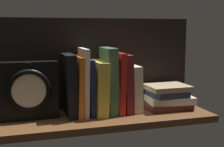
{
  "coord_description": "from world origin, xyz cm",
  "views": [
    {
      "loc": [
        -30.06,
        -107.59,
        31.85
      ],
      "look_at": [
        4.1,
        3.52,
        14.97
      ],
      "focal_mm": 49.73,
      "sensor_mm": 36.0,
      "label": 1
    }
  ],
  "objects_px": {
    "book_cream_twain": "(133,88)",
    "book_stack_side": "(168,97)",
    "book_maroon_dawkins": "(124,83)",
    "book_black_skeptic": "(70,85)",
    "book_yellow_seinlanguage": "(98,87)",
    "framed_clock": "(29,91)",
    "book_red_requiem": "(117,82)",
    "book_orange_pandolfini": "(78,86)",
    "book_white_catcher": "(83,82)",
    "book_green_romantic": "(109,80)",
    "book_navy_bierce": "(89,87)"
  },
  "relations": [
    {
      "from": "book_cream_twain",
      "to": "book_stack_side",
      "type": "xyz_separation_m",
      "value": [
        0.14,
        -0.02,
        -0.04
      ]
    },
    {
      "from": "book_maroon_dawkins",
      "to": "book_black_skeptic",
      "type": "bearing_deg",
      "value": 180.0
    },
    {
      "from": "book_black_skeptic",
      "to": "book_stack_side",
      "type": "xyz_separation_m",
      "value": [
        0.39,
        -0.02,
        -0.07
      ]
    },
    {
      "from": "book_yellow_seinlanguage",
      "to": "book_cream_twain",
      "type": "height_order",
      "value": "book_yellow_seinlanguage"
    },
    {
      "from": "book_yellow_seinlanguage",
      "to": "framed_clock",
      "type": "distance_m",
      "value": 0.25
    },
    {
      "from": "book_yellow_seinlanguage",
      "to": "book_red_requiem",
      "type": "height_order",
      "value": "book_red_requiem"
    },
    {
      "from": "book_orange_pandolfini",
      "to": "book_red_requiem",
      "type": "distance_m",
      "value": 0.15
    },
    {
      "from": "book_white_catcher",
      "to": "book_stack_side",
      "type": "distance_m",
      "value": 0.35
    },
    {
      "from": "book_orange_pandolfini",
      "to": "book_green_romantic",
      "type": "xyz_separation_m",
      "value": [
        0.12,
        0.0,
        0.01
      ]
    },
    {
      "from": "book_green_romantic",
      "to": "book_red_requiem",
      "type": "relative_size",
      "value": 1.08
    },
    {
      "from": "book_red_requiem",
      "to": "book_cream_twain",
      "type": "distance_m",
      "value": 0.07
    },
    {
      "from": "book_yellow_seinlanguage",
      "to": "book_maroon_dawkins",
      "type": "relative_size",
      "value": 0.9
    },
    {
      "from": "book_navy_bierce",
      "to": "book_red_requiem",
      "type": "height_order",
      "value": "book_red_requiem"
    },
    {
      "from": "book_yellow_seinlanguage",
      "to": "book_green_romantic",
      "type": "height_order",
      "value": "book_green_romantic"
    },
    {
      "from": "book_maroon_dawkins",
      "to": "book_green_romantic",
      "type": "bearing_deg",
      "value": 180.0
    },
    {
      "from": "book_maroon_dawkins",
      "to": "book_stack_side",
      "type": "xyz_separation_m",
      "value": [
        0.18,
        -0.02,
        -0.06
      ]
    },
    {
      "from": "book_white_catcher",
      "to": "book_maroon_dawkins",
      "type": "relative_size",
      "value": 1.11
    },
    {
      "from": "book_cream_twain",
      "to": "book_black_skeptic",
      "type": "bearing_deg",
      "value": 180.0
    },
    {
      "from": "book_white_catcher",
      "to": "book_stack_side",
      "type": "height_order",
      "value": "book_white_catcher"
    },
    {
      "from": "book_white_catcher",
      "to": "framed_clock",
      "type": "bearing_deg",
      "value": -177.76
    },
    {
      "from": "book_stack_side",
      "to": "book_maroon_dawkins",
      "type": "bearing_deg",
      "value": 173.23
    },
    {
      "from": "book_stack_side",
      "to": "book_red_requiem",
      "type": "bearing_deg",
      "value": 174.17
    },
    {
      "from": "book_red_requiem",
      "to": "framed_clock",
      "type": "bearing_deg",
      "value": -178.66
    },
    {
      "from": "book_orange_pandolfini",
      "to": "framed_clock",
      "type": "bearing_deg",
      "value": -177.5
    },
    {
      "from": "book_black_skeptic",
      "to": "book_green_romantic",
      "type": "bearing_deg",
      "value": 0.0
    },
    {
      "from": "book_white_catcher",
      "to": "book_navy_bierce",
      "type": "distance_m",
      "value": 0.03
    },
    {
      "from": "book_white_catcher",
      "to": "book_cream_twain",
      "type": "relative_size",
      "value": 1.39
    },
    {
      "from": "book_orange_pandolfini",
      "to": "book_cream_twain",
      "type": "distance_m",
      "value": 0.22
    },
    {
      "from": "book_orange_pandolfini",
      "to": "book_stack_side",
      "type": "bearing_deg",
      "value": -3.36
    },
    {
      "from": "framed_clock",
      "to": "book_maroon_dawkins",
      "type": "bearing_deg",
      "value": 1.23
    },
    {
      "from": "book_black_skeptic",
      "to": "book_orange_pandolfini",
      "type": "height_order",
      "value": "book_black_skeptic"
    },
    {
      "from": "book_green_romantic",
      "to": "book_cream_twain",
      "type": "bearing_deg",
      "value": 0.0
    },
    {
      "from": "book_black_skeptic",
      "to": "book_yellow_seinlanguage",
      "type": "distance_m",
      "value": 0.11
    },
    {
      "from": "book_white_catcher",
      "to": "book_red_requiem",
      "type": "relative_size",
      "value": 1.08
    },
    {
      "from": "book_navy_bierce",
      "to": "book_maroon_dawkins",
      "type": "distance_m",
      "value": 0.14
    },
    {
      "from": "book_black_skeptic",
      "to": "book_maroon_dawkins",
      "type": "distance_m",
      "value": 0.21
    },
    {
      "from": "book_red_requiem",
      "to": "book_maroon_dawkins",
      "type": "bearing_deg",
      "value": 0.0
    },
    {
      "from": "book_orange_pandolfini",
      "to": "book_navy_bierce",
      "type": "relative_size",
      "value": 1.06
    },
    {
      "from": "framed_clock",
      "to": "book_orange_pandolfini",
      "type": "bearing_deg",
      "value": 2.5
    },
    {
      "from": "book_navy_bierce",
      "to": "book_cream_twain",
      "type": "bearing_deg",
      "value": 0.0
    },
    {
      "from": "book_black_skeptic",
      "to": "book_green_romantic",
      "type": "height_order",
      "value": "book_green_romantic"
    },
    {
      "from": "book_yellow_seinlanguage",
      "to": "framed_clock",
      "type": "height_order",
      "value": "framed_clock"
    },
    {
      "from": "book_red_requiem",
      "to": "book_maroon_dawkins",
      "type": "xyz_separation_m",
      "value": [
        0.03,
        0.0,
        -0.0
      ]
    },
    {
      "from": "book_stack_side",
      "to": "framed_clock",
      "type": "bearing_deg",
      "value": 178.56
    },
    {
      "from": "book_green_romantic",
      "to": "book_red_requiem",
      "type": "height_order",
      "value": "book_green_romantic"
    },
    {
      "from": "book_yellow_seinlanguage",
      "to": "book_orange_pandolfini",
      "type": "bearing_deg",
      "value": 180.0
    },
    {
      "from": "book_yellow_seinlanguage",
      "to": "book_maroon_dawkins",
      "type": "height_order",
      "value": "book_maroon_dawkins"
    },
    {
      "from": "book_orange_pandolfini",
      "to": "framed_clock",
      "type": "distance_m",
      "value": 0.18
    },
    {
      "from": "book_black_skeptic",
      "to": "book_white_catcher",
      "type": "xyz_separation_m",
      "value": [
        0.05,
        0.0,
        0.01
      ]
    },
    {
      "from": "book_white_catcher",
      "to": "book_yellow_seinlanguage",
      "type": "height_order",
      "value": "book_white_catcher"
    }
  ]
}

